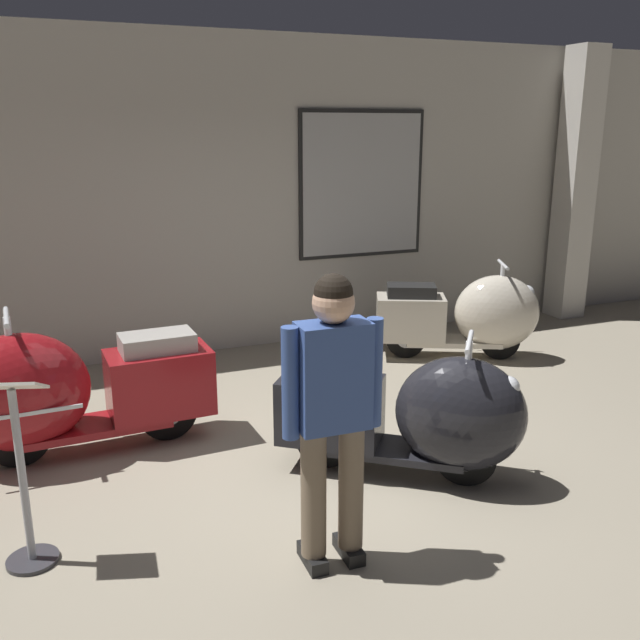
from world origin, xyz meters
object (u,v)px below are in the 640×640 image
object	(u,v)px
scooter_0	(66,391)
scooter_1	(419,415)
scooter_2	(470,315)
info_stanchion	(24,488)
visitor_0	(333,403)

from	to	relation	value
scooter_0	scooter_1	distance (m)	2.50
scooter_0	scooter_2	distance (m)	4.02
scooter_0	scooter_2	xyz separation A→B (m)	(3.94, 0.79, -0.04)
scooter_2	info_stanchion	size ratio (longest dim) A/B	1.54
scooter_1	info_stanchion	world-z (taller)	info_stanchion
scooter_2	visitor_0	size ratio (longest dim) A/B	1.04
visitor_0	info_stanchion	xyz separation A→B (m)	(-1.53, 0.62, -0.48)
scooter_2	scooter_1	bearing A→B (deg)	-105.85
scooter_1	scooter_2	distance (m)	2.69
scooter_0	visitor_0	world-z (taller)	visitor_0
info_stanchion	visitor_0	bearing A→B (deg)	-22.05
scooter_1	info_stanchion	distance (m)	2.45
visitor_0	info_stanchion	world-z (taller)	visitor_0
scooter_1	visitor_0	size ratio (longest dim) A/B	0.99
scooter_1	scooter_2	world-z (taller)	scooter_1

